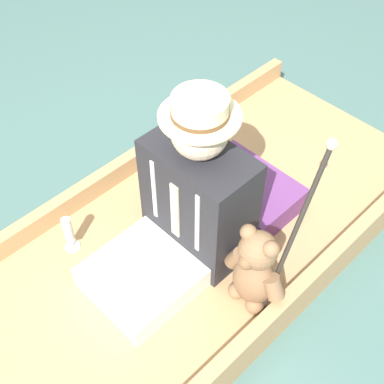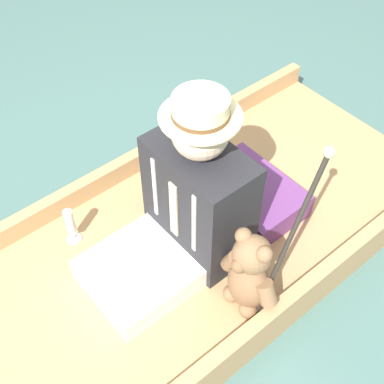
{
  "view_description": "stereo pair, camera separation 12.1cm",
  "coord_description": "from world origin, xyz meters",
  "px_view_note": "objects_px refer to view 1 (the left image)",
  "views": [
    {
      "loc": [
        -1.08,
        0.93,
        2.13
      ],
      "look_at": [
        -0.03,
        -0.11,
        0.49
      ],
      "focal_mm": 50.0,
      "sensor_mm": 36.0,
      "label": 1
    },
    {
      "loc": [
        -1.16,
        0.84,
        2.13
      ],
      "look_at": [
        -0.03,
        -0.11,
        0.49
      ],
      "focal_mm": 50.0,
      "sensor_mm": 36.0,
      "label": 2
    }
  ],
  "objects_px": {
    "wine_glass": "(68,231)",
    "walking_cane": "(300,219)",
    "teddy_bear": "(254,270)",
    "seated_person": "(188,204)"
  },
  "relations": [
    {
      "from": "teddy_bear",
      "to": "wine_glass",
      "type": "xyz_separation_m",
      "value": [
        0.75,
        0.39,
        -0.08
      ]
    },
    {
      "from": "seated_person",
      "to": "walking_cane",
      "type": "distance_m",
      "value": 0.5
    },
    {
      "from": "teddy_bear",
      "to": "wine_glass",
      "type": "bearing_deg",
      "value": 27.11
    },
    {
      "from": "wine_glass",
      "to": "walking_cane",
      "type": "height_order",
      "value": "walking_cane"
    },
    {
      "from": "seated_person",
      "to": "walking_cane",
      "type": "bearing_deg",
      "value": -152.28
    },
    {
      "from": "seated_person",
      "to": "teddy_bear",
      "type": "height_order",
      "value": "seated_person"
    },
    {
      "from": "wine_glass",
      "to": "teddy_bear",
      "type": "bearing_deg",
      "value": -152.89
    },
    {
      "from": "wine_glass",
      "to": "walking_cane",
      "type": "relative_size",
      "value": 0.24
    },
    {
      "from": "walking_cane",
      "to": "teddy_bear",
      "type": "bearing_deg",
      "value": 61.43
    },
    {
      "from": "seated_person",
      "to": "wine_glass",
      "type": "xyz_separation_m",
      "value": [
        0.38,
        0.38,
        -0.19
      ]
    }
  ]
}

